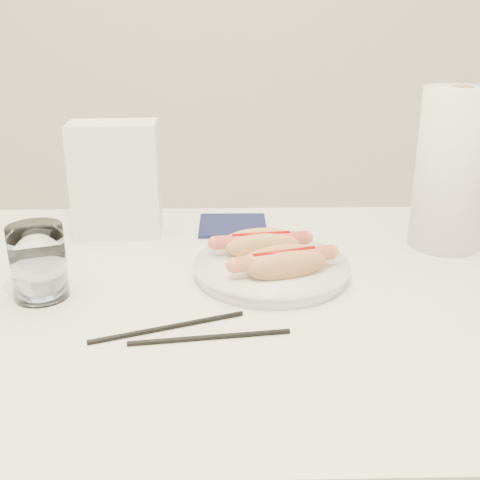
{
  "coord_description": "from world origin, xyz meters",
  "views": [
    {
      "loc": [
        0.05,
        -0.82,
        1.14
      ],
      "look_at": [
        0.07,
        0.02,
        0.82
      ],
      "focal_mm": 44.76,
      "sensor_mm": 36.0,
      "label": 1
    }
  ],
  "objects_px": {
    "table": "(196,324)",
    "plate": "(271,271)",
    "napkin_box": "(116,179)",
    "hotdog_left": "(261,244)",
    "water_glass": "(38,262)",
    "hotdog_right": "(284,263)",
    "paper_towel_roll": "(452,170)"
  },
  "relations": [
    {
      "from": "paper_towel_roll",
      "to": "hotdog_right",
      "type": "bearing_deg",
      "value": -151.04
    },
    {
      "from": "plate",
      "to": "hotdog_right",
      "type": "distance_m",
      "value": 0.05
    },
    {
      "from": "table",
      "to": "water_glass",
      "type": "bearing_deg",
      "value": -174.85
    },
    {
      "from": "table",
      "to": "plate",
      "type": "xyz_separation_m",
      "value": [
        0.12,
        0.04,
        0.07
      ]
    },
    {
      "from": "table",
      "to": "paper_towel_roll",
      "type": "distance_m",
      "value": 0.51
    },
    {
      "from": "plate",
      "to": "hotdog_left",
      "type": "bearing_deg",
      "value": 108.86
    },
    {
      "from": "plate",
      "to": "hotdog_left",
      "type": "distance_m",
      "value": 0.05
    },
    {
      "from": "plate",
      "to": "hotdog_right",
      "type": "relative_size",
      "value": 1.51
    },
    {
      "from": "plate",
      "to": "hotdog_right",
      "type": "xyz_separation_m",
      "value": [
        0.02,
        -0.04,
        0.03
      ]
    },
    {
      "from": "table",
      "to": "hotdog_right",
      "type": "height_order",
      "value": "hotdog_right"
    },
    {
      "from": "hotdog_left",
      "to": "water_glass",
      "type": "xyz_separation_m",
      "value": [
        -0.33,
        -0.11,
        0.02
      ]
    },
    {
      "from": "hotdog_right",
      "to": "paper_towel_roll",
      "type": "height_order",
      "value": "paper_towel_roll"
    },
    {
      "from": "hotdog_right",
      "to": "plate",
      "type": "bearing_deg",
      "value": 94.23
    },
    {
      "from": "hotdog_right",
      "to": "hotdog_left",
      "type": "bearing_deg",
      "value": 92.63
    },
    {
      "from": "table",
      "to": "plate",
      "type": "bearing_deg",
      "value": 20.28
    },
    {
      "from": "table",
      "to": "napkin_box",
      "type": "bearing_deg",
      "value": 121.64
    },
    {
      "from": "hotdog_right",
      "to": "table",
      "type": "bearing_deg",
      "value": 164.31
    },
    {
      "from": "hotdog_left",
      "to": "paper_towel_roll",
      "type": "xyz_separation_m",
      "value": [
        0.33,
        0.09,
        0.1
      ]
    },
    {
      "from": "hotdog_left",
      "to": "napkin_box",
      "type": "bearing_deg",
      "value": 139.5
    },
    {
      "from": "hotdog_left",
      "to": "napkin_box",
      "type": "xyz_separation_m",
      "value": [
        -0.26,
        0.16,
        0.07
      ]
    },
    {
      "from": "hotdog_left",
      "to": "water_glass",
      "type": "distance_m",
      "value": 0.35
    },
    {
      "from": "plate",
      "to": "water_glass",
      "type": "relative_size",
      "value": 2.17
    },
    {
      "from": "hotdog_right",
      "to": "water_glass",
      "type": "relative_size",
      "value": 1.44
    },
    {
      "from": "water_glass",
      "to": "hotdog_left",
      "type": "bearing_deg",
      "value": 17.85
    },
    {
      "from": "table",
      "to": "paper_towel_roll",
      "type": "height_order",
      "value": "paper_towel_roll"
    },
    {
      "from": "water_glass",
      "to": "plate",
      "type": "bearing_deg",
      "value": 10.61
    },
    {
      "from": "table",
      "to": "napkin_box",
      "type": "relative_size",
      "value": 5.69
    },
    {
      "from": "plate",
      "to": "napkin_box",
      "type": "relative_size",
      "value": 1.14
    },
    {
      "from": "plate",
      "to": "hotdog_right",
      "type": "bearing_deg",
      "value": -68.0
    },
    {
      "from": "hotdog_right",
      "to": "napkin_box",
      "type": "bearing_deg",
      "value": 121.98
    },
    {
      "from": "table",
      "to": "napkin_box",
      "type": "xyz_separation_m",
      "value": [
        -0.15,
        0.25,
        0.17
      ]
    },
    {
      "from": "water_glass",
      "to": "hotdog_right",
      "type": "bearing_deg",
      "value": 4.0
    }
  ]
}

